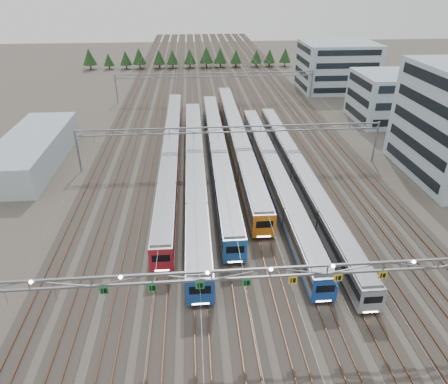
{
  "coord_description": "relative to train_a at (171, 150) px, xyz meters",
  "views": [
    {
      "loc": [
        -6.79,
        -29.25,
        32.38
      ],
      "look_at": [
        -2.57,
        23.22,
        3.5
      ],
      "focal_mm": 32.0,
      "sensor_mm": 36.0,
      "label": 1
    }
  ],
  "objects": [
    {
      "name": "depot_bldg_mid",
      "position": [
        51.55,
        20.36,
        3.6
      ],
      "size": [
        14.0,
        16.0,
        11.55
      ],
      "primitive_type": "cube",
      "color": "#A3B8C3",
      "rests_on": "ground"
    },
    {
      "name": "train_a",
      "position": [
        0.0,
        0.0,
        0.0
      ],
      "size": [
        2.96,
        68.82,
        3.85
      ],
      "color": "black",
      "rests_on": "ground"
    },
    {
      "name": "gantry_near",
      "position": [
        11.2,
        -43.49,
        4.91
      ],
      "size": [
        56.36,
        0.61,
        8.08
      ],
      "color": "slate",
      "rests_on": "ground"
    },
    {
      "name": "track_bed",
      "position": [
        11.25,
        56.63,
        -0.69
      ],
      "size": [
        54.0,
        260.0,
        5.42
      ],
      "color": "#2D2823",
      "rests_on": "ground"
    },
    {
      "name": "train_c",
      "position": [
        9.0,
        -1.07,
        0.06
      ],
      "size": [
        3.05,
        64.89,
        3.97
      ],
      "color": "black",
      "rests_on": "ground"
    },
    {
      "name": "train_d",
      "position": [
        13.5,
        5.54,
        0.16
      ],
      "size": [
        3.19,
        67.95,
        4.16
      ],
      "color": "black",
      "rests_on": "ground"
    },
    {
      "name": "train_e",
      "position": [
        18.0,
        -10.94,
        -0.06
      ],
      "size": [
        2.86,
        60.16,
        3.72
      ],
      "color": "black",
      "rests_on": "ground"
    },
    {
      "name": "train_f",
      "position": [
        22.5,
        -11.27,
        -0.13
      ],
      "size": [
        2.77,
        63.41,
        3.6
      ],
      "color": "black",
      "rests_on": "ground"
    },
    {
      "name": "treeline",
      "position": [
        4.05,
        87.93,
        2.06
      ],
      "size": [
        81.2,
        5.6,
        7.02
      ],
      "color": "#332114",
      "rests_on": "ground"
    },
    {
      "name": "gantry_mid",
      "position": [
        11.25,
        -3.37,
        4.21
      ],
      "size": [
        56.36,
        0.36,
        8.0
      ],
      "color": "slate",
      "rests_on": "ground"
    },
    {
      "name": "ground",
      "position": [
        11.25,
        -43.37,
        -2.18
      ],
      "size": [
        400.0,
        400.0,
        0.0
      ],
      "primitive_type": "plane",
      "color": "#47423A",
      "rests_on": "ground"
    },
    {
      "name": "depot_bldg_north",
      "position": [
        49.69,
        51.61,
        4.9
      ],
      "size": [
        22.0,
        18.0,
        14.15
      ],
      "primitive_type": "cube",
      "color": "#A3B8C3",
      "rests_on": "ground"
    },
    {
      "name": "west_shed",
      "position": [
        -26.4,
        0.78,
        0.56
      ],
      "size": [
        10.0,
        30.0,
        5.48
      ],
      "primitive_type": "cube",
      "color": "#A3B8C3",
      "rests_on": "ground"
    },
    {
      "name": "gantry_far",
      "position": [
        11.25,
        41.63,
        4.21
      ],
      "size": [
        56.36,
        0.36,
        8.0
      ],
      "color": "slate",
      "rests_on": "ground"
    },
    {
      "name": "train_b",
      "position": [
        4.5,
        -8.04,
        0.15
      ],
      "size": [
        3.17,
        64.74,
        4.14
      ],
      "color": "black",
      "rests_on": "ground"
    }
  ]
}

